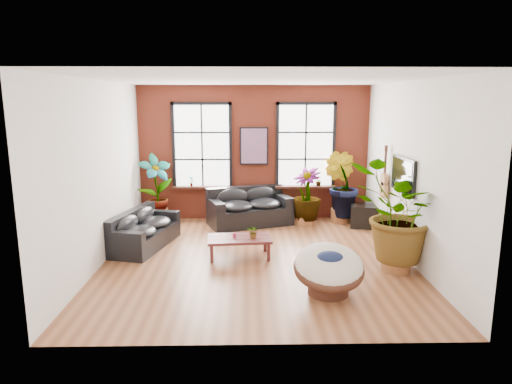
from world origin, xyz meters
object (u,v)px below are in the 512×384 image
coffee_table (239,240)px  papasan_chair (329,268)px  sofa_back (249,208)px  sofa_left (143,231)px

coffee_table → papasan_chair: 2.36m
sofa_back → coffee_table: size_ratio=1.70×
sofa_left → sofa_back: bearing=-38.6°
coffee_table → papasan_chair: papasan_chair is taller
coffee_table → papasan_chair: (1.49, -1.84, 0.08)m
sofa_back → sofa_left: size_ratio=1.06×
coffee_table → sofa_back: bearing=80.6°
sofa_back → sofa_left: 2.91m
sofa_back → coffee_table: bearing=-114.4°
sofa_back → sofa_left: sofa_back is taller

